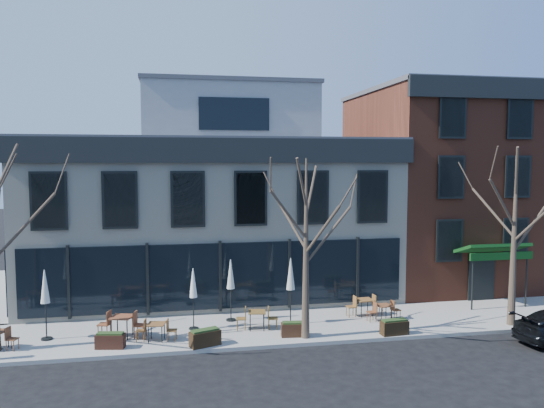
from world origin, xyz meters
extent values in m
plane|color=black|center=(0.00, 0.00, 0.00)|extent=(120.00, 120.00, 0.00)
cube|color=gray|center=(3.25, -2.15, 0.07)|extent=(33.50, 4.70, 0.15)
cube|color=beige|center=(0.00, 5.00, 4.00)|extent=(18.00, 10.00, 8.00)
cube|color=#47474C|center=(0.00, 5.00, 8.05)|extent=(18.30, 10.30, 0.30)
cube|color=black|center=(0.00, -0.12, 7.55)|extent=(18.30, 0.25, 1.10)
cube|color=black|center=(-9.12, 5.00, 7.55)|extent=(0.25, 10.30, 1.10)
cube|color=black|center=(0.00, -0.06, 1.90)|extent=(17.20, 0.12, 3.00)
cube|color=black|center=(-9.06, 4.00, 1.90)|extent=(0.12, 7.50, 3.00)
cube|color=gray|center=(1.00, 6.00, 9.60)|extent=(9.00, 6.50, 3.00)
cube|color=brown|center=(13.00, 5.00, 5.50)|extent=(8.00, 10.00, 11.00)
cube|color=#47474C|center=(13.00, 5.00, 11.05)|extent=(8.20, 10.20, 0.25)
cube|color=black|center=(13.00, -0.12, 10.60)|extent=(8.20, 0.25, 1.00)
cube|color=#0C3410|center=(13.00, -0.85, 2.90)|extent=(3.20, 1.66, 0.67)
cube|color=black|center=(13.00, -0.05, 1.25)|extent=(1.40, 0.10, 2.50)
cylinder|color=#382B21|center=(-7.43, -3.01, 4.68)|extent=(2.23, 0.50, 2.48)
cone|color=#382B21|center=(3.00, -3.90, 3.67)|extent=(0.34, 0.34, 7.04)
cylinder|color=#382B21|center=(3.95, -3.73, 4.18)|extent=(2.00, 0.46, 2.21)
cylinder|color=#382B21|center=(2.60, -3.04, 4.59)|extent=(0.93, 1.84, 1.91)
cylinder|color=#382B21|center=(2.25, -4.17, 5.04)|extent=(1.61, 0.68, 1.97)
cylinder|color=#382B21|center=(3.40, -4.76, 4.51)|extent=(0.93, 1.83, 2.03)
cone|color=#382B21|center=(12.00, -3.90, 3.89)|extent=(0.34, 0.34, 7.48)
cylinder|color=#382B21|center=(13.01, -3.72, 4.43)|extent=(2.12, 0.48, 2.35)
cylinder|color=#382B21|center=(11.57, -2.99, 4.86)|extent=(0.98, 1.94, 2.03)
cylinder|color=#382B21|center=(11.20, -4.19, 5.35)|extent=(1.71, 0.71, 2.09)
cylinder|color=#382B21|center=(12.42, -4.81, 4.78)|extent=(0.98, 1.94, 2.16)
cylinder|color=black|center=(-8.17, -2.90, 0.48)|extent=(0.04, 0.04, 0.66)
cube|color=brown|center=(-4.09, -2.54, 0.97)|extent=(0.97, 0.97, 0.04)
cylinder|color=black|center=(-4.48, -2.76, 0.55)|extent=(0.04, 0.04, 0.81)
cylinder|color=black|center=(-3.87, -2.92, 0.55)|extent=(0.04, 0.04, 0.81)
cylinder|color=black|center=(-4.31, -2.15, 0.55)|extent=(0.04, 0.04, 0.81)
cylinder|color=black|center=(-3.71, -2.32, 0.55)|extent=(0.04, 0.04, 0.81)
cube|color=brown|center=(-2.75, -3.22, 0.82)|extent=(0.74, 0.74, 0.04)
cylinder|color=black|center=(-3.05, -3.43, 0.48)|extent=(0.04, 0.04, 0.66)
cylinder|color=black|center=(-2.54, -3.51, 0.48)|extent=(0.04, 0.04, 0.66)
cylinder|color=black|center=(-2.96, -2.92, 0.48)|extent=(0.04, 0.04, 0.66)
cylinder|color=black|center=(-2.46, -3.01, 0.48)|extent=(0.04, 0.04, 0.66)
cube|color=brown|center=(1.29, -2.52, 0.88)|extent=(0.79, 0.79, 0.04)
cylinder|color=black|center=(0.97, -2.76, 0.51)|extent=(0.04, 0.04, 0.72)
cylinder|color=black|center=(1.52, -2.84, 0.51)|extent=(0.04, 0.04, 0.72)
cylinder|color=black|center=(1.05, -2.20, 0.51)|extent=(0.04, 0.04, 0.72)
cylinder|color=black|center=(1.60, -2.28, 0.51)|extent=(0.04, 0.04, 0.72)
cube|color=brown|center=(6.92, -2.32, 0.81)|extent=(0.70, 0.70, 0.04)
cylinder|color=black|center=(6.70, -2.60, 0.47)|extent=(0.04, 0.04, 0.65)
cylinder|color=black|center=(7.20, -2.54, 0.47)|extent=(0.04, 0.04, 0.65)
cylinder|color=black|center=(6.64, -2.10, 0.47)|extent=(0.04, 0.04, 0.65)
cylinder|color=black|center=(7.14, -2.04, 0.47)|extent=(0.04, 0.04, 0.65)
cube|color=brown|center=(6.34, -1.51, 0.87)|extent=(0.74, 0.74, 0.04)
cylinder|color=black|center=(6.08, -1.81, 0.51)|extent=(0.04, 0.04, 0.71)
cylinder|color=black|center=(6.63, -1.77, 0.51)|extent=(0.04, 0.04, 0.71)
cylinder|color=black|center=(6.05, -1.25, 0.51)|extent=(0.04, 0.04, 0.71)
cylinder|color=black|center=(6.60, -1.22, 0.51)|extent=(0.04, 0.04, 0.71)
cylinder|color=black|center=(-6.97, -2.26, 0.18)|extent=(0.44, 0.44, 0.06)
cylinder|color=black|center=(-6.97, -2.26, 1.25)|extent=(0.05, 0.05, 2.20)
cone|color=silver|center=(-6.97, -2.26, 2.25)|extent=(0.36, 0.36, 1.30)
cylinder|color=black|center=(-1.29, -2.03, 0.18)|extent=(0.41, 0.41, 0.06)
cylinder|color=black|center=(-1.29, -2.03, 1.17)|extent=(0.05, 0.05, 2.03)
cone|color=white|center=(-1.29, -2.03, 2.09)|extent=(0.33, 0.33, 1.20)
cylinder|color=black|center=(0.36, -1.15, 0.18)|extent=(0.43, 0.43, 0.06)
cylinder|color=black|center=(0.36, -1.15, 1.22)|extent=(0.05, 0.05, 2.15)
cone|color=beige|center=(0.36, -1.15, 2.20)|extent=(0.35, 0.35, 1.27)
cylinder|color=black|center=(2.79, -2.13, 0.18)|extent=(0.46, 0.46, 0.06)
cylinder|color=black|center=(2.79, -2.13, 1.29)|extent=(0.05, 0.05, 2.28)
cone|color=beige|center=(2.79, -2.13, 2.33)|extent=(0.37, 0.37, 1.35)
cube|color=black|center=(-4.42, -3.71, 0.41)|extent=(1.11, 0.60, 0.53)
cube|color=#1E3314|center=(-4.42, -3.71, 0.70)|extent=(0.99, 0.50, 0.08)
cube|color=black|center=(-0.94, -4.12, 0.44)|extent=(1.23, 0.83, 0.57)
cube|color=#1E3314|center=(-0.94, -4.12, 0.75)|extent=(1.09, 0.71, 0.09)
cube|color=#311C10|center=(2.60, -3.67, 0.41)|extent=(1.08, 0.53, 0.52)
cube|color=#1E3314|center=(2.60, -3.67, 0.69)|extent=(0.97, 0.44, 0.08)
cube|color=black|center=(6.59, -4.20, 0.43)|extent=(1.14, 0.53, 0.55)
cube|color=#1E3314|center=(6.59, -4.20, 0.72)|extent=(1.02, 0.44, 0.09)
camera|label=1|loc=(-2.05, -23.66, 7.10)|focal=35.00mm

